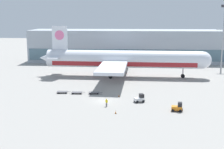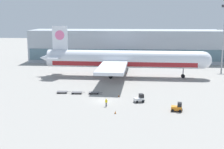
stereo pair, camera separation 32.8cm
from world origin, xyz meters
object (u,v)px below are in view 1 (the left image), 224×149
at_px(airplane_main, 121,60).
at_px(ground_crew_near, 107,102).
at_px(traffic_cone_near, 116,112).
at_px(baggage_dolly_third, 94,92).
at_px(baggage_tug_mid, 140,99).
at_px(baggage_dolly_second, 77,92).
at_px(traffic_cone_far, 119,96).
at_px(baggage_dolly_lead, 62,92).
at_px(baggage_tug_foreground, 178,107).
at_px(light_mast, 223,32).

distance_m(airplane_main, ground_crew_near, 35.39).
bearing_deg(traffic_cone_near, baggage_dolly_third, 111.94).
bearing_deg(baggage_tug_mid, baggage_dolly_second, 134.37).
height_order(baggage_dolly_third, traffic_cone_far, traffic_cone_far).
bearing_deg(baggage_tug_mid, traffic_cone_far, 115.27).
bearing_deg(ground_crew_near, baggage_dolly_second, -33.21).
bearing_deg(baggage_dolly_lead, baggage_dolly_second, -6.84).
relative_size(baggage_dolly_second, traffic_cone_far, 6.11).
distance_m(baggage_dolly_third, traffic_cone_near, 17.72).
xyz_separation_m(baggage_tug_foreground, baggage_dolly_lead, (-28.75, 13.97, -0.49)).
height_order(light_mast, baggage_dolly_second, light_mast).
distance_m(baggage_tug_foreground, ground_crew_near, 16.05).
distance_m(baggage_tug_mid, baggage_dolly_second, 17.99).
bearing_deg(traffic_cone_near, baggage_dolly_second, 124.61).
relative_size(baggage_dolly_lead, traffic_cone_near, 5.03).
bearing_deg(traffic_cone_far, ground_crew_near, -105.57).
relative_size(baggage_tug_foreground, baggage_dolly_third, 0.70).
distance_m(airplane_main, traffic_cone_far, 26.73).
height_order(baggage_dolly_second, baggage_dolly_third, same).
xyz_separation_m(baggage_dolly_third, ground_crew_near, (4.24, -11.23, 0.71)).
height_order(light_mast, traffic_cone_far, light_mast).
relative_size(airplane_main, baggage_dolly_second, 15.58).
xyz_separation_m(light_mast, traffic_cone_near, (-38.48, -59.94, -13.74)).
relative_size(baggage_tug_foreground, baggage_dolly_second, 0.70).
relative_size(traffic_cone_near, traffic_cone_far, 1.21).
distance_m(light_mast, baggage_dolly_second, 67.57).
relative_size(baggage_tug_mid, ground_crew_near, 1.51).
bearing_deg(ground_crew_near, traffic_cone_far, -87.41).
height_order(baggage_tug_mid, ground_crew_near, baggage_tug_mid).
relative_size(airplane_main, baggage_dolly_lead, 15.58).
bearing_deg(traffic_cone_near, baggage_dolly_lead, 132.59).
relative_size(baggage_dolly_lead, traffic_cone_far, 6.11).
relative_size(light_mast, baggage_tug_foreground, 9.36).
bearing_deg(baggage_tug_foreground, baggage_dolly_third, 153.21).
xyz_separation_m(airplane_main, baggage_tug_mid, (5.54, -30.85, -4.96)).
distance_m(baggage_dolly_second, baggage_dolly_third, 4.63).
bearing_deg(baggage_dolly_second, traffic_cone_near, -57.60).
relative_size(light_mast, traffic_cone_near, 33.05).
bearing_deg(baggage_dolly_third, baggage_dolly_lead, 176.52).
bearing_deg(baggage_dolly_third, baggage_tug_mid, -32.82).
relative_size(baggage_dolly_lead, ground_crew_near, 2.02).
height_order(baggage_dolly_lead, baggage_dolly_second, same).
xyz_separation_m(baggage_tug_foreground, baggage_dolly_third, (-20.08, 13.78, -0.49)).
relative_size(light_mast, ground_crew_near, 13.29).
distance_m(baggage_tug_mid, traffic_cone_near, 10.79).
xyz_separation_m(airplane_main, baggage_dolly_third, (-6.42, -23.77, -5.45)).
height_order(baggage_tug_mid, traffic_cone_near, baggage_tug_mid).
bearing_deg(baggage_dolly_lead, airplane_main, 55.17).
relative_size(light_mast, baggage_tug_mid, 8.78).
height_order(baggage_dolly_second, traffic_cone_near, traffic_cone_near).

